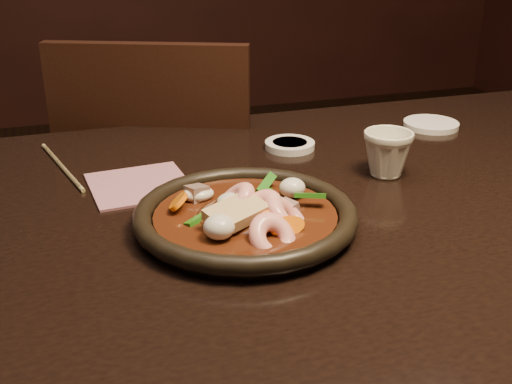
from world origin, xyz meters
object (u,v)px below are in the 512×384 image
object	(u,v)px
plate	(245,217)
tea_cup	(387,152)
table	(309,244)
chair	(169,210)

from	to	relation	value
plate	tea_cup	xyz separation A→B (m)	(0.28, 0.11, 0.02)
table	chair	distance (m)	0.60
chair	table	bearing A→B (deg)	125.08
table	tea_cup	distance (m)	0.20
table	tea_cup	size ratio (longest dim) A/B	19.66
plate	chair	bearing A→B (deg)	90.54
chair	plate	xyz separation A→B (m)	(0.01, -0.62, 0.27)
plate	tea_cup	bearing A→B (deg)	22.02
chair	tea_cup	bearing A→B (deg)	141.21
plate	tea_cup	distance (m)	0.30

